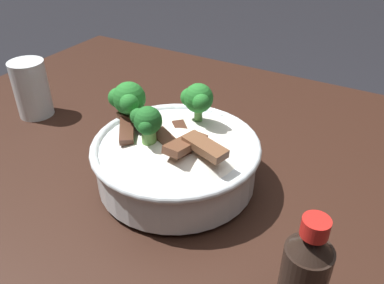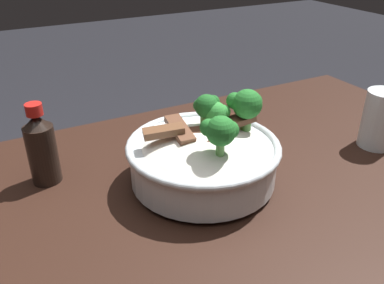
{
  "view_description": "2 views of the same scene",
  "coord_description": "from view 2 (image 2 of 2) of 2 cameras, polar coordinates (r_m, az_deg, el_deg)",
  "views": [
    {
      "loc": [
        -0.1,
        0.48,
        1.13
      ],
      "look_at": [
        0.13,
        0.08,
        0.83
      ],
      "focal_mm": 37.05,
      "sensor_mm": 36.0,
      "label": 1
    },
    {
      "loc": [
        -0.12,
        -0.39,
        1.12
      ],
      "look_at": [
        0.15,
        0.11,
        0.81
      ],
      "focal_mm": 37.98,
      "sensor_mm": 36.0,
      "label": 2
    }
  ],
  "objects": [
    {
      "name": "drinking_glass",
      "position": [
        0.82,
        24.86,
        2.6
      ],
      "size": [
        0.07,
        0.07,
        0.11
      ],
      "color": "white",
      "rests_on": "dining_table"
    },
    {
      "name": "rice_bowl",
      "position": [
        0.64,
        1.76,
        -1.64
      ],
      "size": [
        0.24,
        0.24,
        0.15
      ],
      "color": "silver",
      "rests_on": "dining_table"
    },
    {
      "name": "soy_sauce_bottle",
      "position": [
        0.68,
        -20.37,
        -0.81
      ],
      "size": [
        0.05,
        0.05,
        0.14
      ],
      "color": "black",
      "rests_on": "dining_table"
    }
  ]
}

